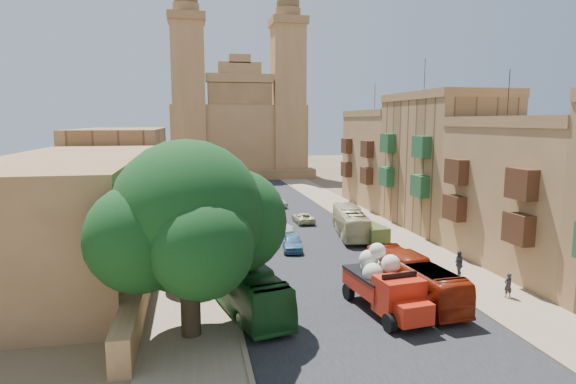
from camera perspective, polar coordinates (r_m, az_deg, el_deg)
name	(u,v)px	position (r m, az deg, el deg)	size (l,w,h in m)	color
ground	(395,354)	(24.62, 12.59, -18.19)	(260.00, 260.00, 0.00)	brown
road_surface	(281,223)	(52.04, -0.87, -3.72)	(14.00, 140.00, 0.01)	black
sidewalk_east	(364,220)	(54.53, 9.01, -3.27)	(5.00, 140.00, 0.01)	#857057
sidewalk_west	(191,227)	(51.22, -11.40, -4.09)	(5.00, 140.00, 0.01)	#857057
kerb_east	(343,220)	(53.72, 6.51, -3.33)	(0.25, 140.00, 0.12)	#857057
kerb_west	(215,225)	(51.26, -8.60, -3.94)	(0.25, 140.00, 0.12)	#857057
townhouse_b	(537,193)	(40.30, 27.45, -0.08)	(9.00, 14.00, 14.90)	olive
townhouse_c	(443,161)	(51.75, 17.86, 3.53)	(9.00, 14.00, 17.40)	#976E44
townhouse_d	(388,158)	(64.36, 11.76, 3.97)	(9.00, 14.00, 15.90)	olive
west_wall	(154,244)	(41.41, -15.60, -5.94)	(1.00, 40.00, 1.80)	olive
west_building_low	(75,211)	(39.62, -23.96, -2.12)	(10.00, 28.00, 8.40)	brown
west_building_mid	(122,168)	(64.92, -19.07, 2.70)	(10.00, 22.00, 10.00)	#976E44
church	(237,128)	(99.10, -6.03, 7.54)	(28.00, 22.50, 36.30)	olive
ficus_tree	(190,222)	(24.56, -11.56, -3.45)	(10.09, 9.29, 10.09)	#322619
street_tree_a	(182,232)	(32.87, -12.44, -4.63)	(3.53, 3.53, 5.43)	#322619
street_tree_b	(185,208)	(44.73, -12.15, -1.81)	(3.06, 3.06, 4.71)	#322619
street_tree_c	(186,188)	(56.57, -12.01, 0.47)	(3.21, 3.21, 4.94)	#322619
street_tree_d	(187,178)	(68.51, -11.90, 1.60)	(2.95, 2.95, 4.54)	#322619
red_truck	(385,284)	(28.60, 11.45, -10.62)	(3.36, 6.84, 3.85)	red
olive_pickup	(371,234)	(44.15, 9.77, -4.95)	(2.21, 4.29, 1.71)	#44541F
bus_green_north	(243,285)	(28.86, -5.39, -10.90)	(2.38, 10.16, 2.83)	#1D5521
bus_red_east	(413,278)	(31.19, 14.60, -9.87)	(2.19, 9.37, 2.61)	maroon
bus_cream_east	(350,222)	(46.61, 7.39, -3.54)	(2.26, 9.66, 2.69)	#C5BB8C
car_blue_a	(292,242)	(41.22, 0.52, -5.99)	(1.63, 4.05, 1.38)	teal
car_white_a	(276,226)	(47.63, -1.42, -4.01)	(1.48, 4.24, 1.40)	white
car_cream	(303,218)	(52.16, 1.82, -3.07)	(1.87, 4.06, 1.13)	#C5C38B
car_dkblue	(232,200)	(63.87, -6.69, -0.99)	(1.62, 3.99, 1.16)	#171B46
car_white_b	(279,203)	(61.56, -1.10, -1.29)	(1.36, 3.38, 1.15)	beige
car_blue_b	(230,188)	(75.56, -6.94, 0.45)	(1.18, 3.40, 1.12)	#3E68A6
pedestrian_a	(508,285)	(33.54, 24.63, -10.01)	(0.57, 0.37, 1.57)	black
pedestrian_c	(459,264)	(36.18, 19.58, -8.07)	(1.15, 0.48, 1.96)	#363640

